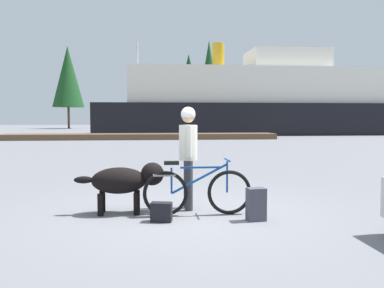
# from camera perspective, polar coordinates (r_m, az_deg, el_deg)

# --- Properties ---
(ground_plane) EXTENTS (160.00, 160.00, 0.00)m
(ground_plane) POSITION_cam_1_polar(r_m,az_deg,el_deg) (7.06, -0.77, -9.50)
(ground_plane) COLOR slate
(bicycle) EXTENTS (1.79, 0.44, 0.92)m
(bicycle) POSITION_cam_1_polar(r_m,az_deg,el_deg) (6.91, 0.66, -6.44)
(bicycle) COLOR black
(bicycle) RESTS_ON ground_plane
(person_cyclist) EXTENTS (0.32, 0.53, 1.79)m
(person_cyclist) POSITION_cam_1_polar(r_m,az_deg,el_deg) (7.27, -0.52, -0.44)
(person_cyclist) COLOR #333338
(person_cyclist) RESTS_ON ground_plane
(dog) EXTENTS (1.48, 0.52, 0.85)m
(dog) POSITION_cam_1_polar(r_m,az_deg,el_deg) (7.09, -9.05, -4.89)
(dog) COLOR black
(dog) RESTS_ON ground_plane
(backpack) EXTENTS (0.30, 0.23, 0.51)m
(backpack) POSITION_cam_1_polar(r_m,az_deg,el_deg) (6.66, 8.70, -8.10)
(backpack) COLOR #3F3F4C
(backpack) RESTS_ON ground_plane
(handbag_pannier) EXTENTS (0.35, 0.24, 0.30)m
(handbag_pannier) POSITION_cam_1_polar(r_m,az_deg,el_deg) (6.55, -4.18, -9.21)
(handbag_pannier) COLOR black
(handbag_pannier) RESTS_ON ground_plane
(dock_pier) EXTENTS (19.47, 2.38, 0.40)m
(dock_pier) POSITION_cam_1_polar(r_m,az_deg,el_deg) (30.44, -6.98, 1.03)
(dock_pier) COLOR brown
(dock_pier) RESTS_ON ground_plane
(ferry_boat) EXTENTS (29.29, 8.59, 8.39)m
(ferry_boat) POSITION_cam_1_polar(r_m,az_deg,el_deg) (40.03, 8.75, 5.54)
(ferry_boat) COLOR black
(ferry_boat) RESTS_ON ground_plane
(sailboat_moored) EXTENTS (7.23, 2.02, 8.33)m
(sailboat_moored) POSITION_cam_1_polar(r_m,az_deg,el_deg) (37.99, -7.35, 2.00)
(sailboat_moored) COLOR navy
(sailboat_moored) RESTS_ON ground_plane
(pine_tree_far_left) EXTENTS (4.27, 4.27, 11.26)m
(pine_tree_far_left) POSITION_cam_1_polar(r_m,az_deg,el_deg) (60.48, -16.51, 8.77)
(pine_tree_far_left) COLOR #4C331E
(pine_tree_far_left) RESTS_ON ground_plane
(pine_tree_center) EXTENTS (3.57, 3.57, 10.20)m
(pine_tree_center) POSITION_cam_1_polar(r_m,az_deg,el_deg) (58.44, -0.45, 8.50)
(pine_tree_center) COLOR #4C331E
(pine_tree_center) RESTS_ON ground_plane
(pine_tree_far_right) EXTENTS (3.29, 3.29, 12.22)m
(pine_tree_far_right) POSITION_cam_1_polar(r_m,az_deg,el_deg) (59.27, 2.32, 9.23)
(pine_tree_far_right) COLOR #4C331E
(pine_tree_far_right) RESTS_ON ground_plane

